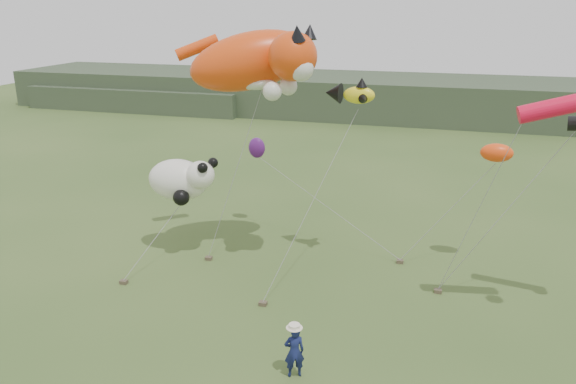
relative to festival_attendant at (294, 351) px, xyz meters
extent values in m
plane|color=#385123|center=(0.17, 0.90, -0.90)|extent=(120.00, 120.00, 0.00)
cube|color=#2D3D28|center=(0.17, 45.90, 1.10)|extent=(90.00, 12.00, 4.00)
cube|color=#2D3D28|center=(-29.83, 42.90, 0.35)|extent=(25.00, 8.00, 2.50)
imported|color=#141B4B|center=(0.00, 0.00, 0.00)|extent=(0.78, 0.67, 1.80)
cube|color=brown|center=(-6.15, 7.22, -0.82)|extent=(0.31, 0.25, 0.16)
cube|color=brown|center=(-2.38, 3.94, -0.82)|extent=(0.31, 0.25, 0.16)
cube|color=brown|center=(4.29, 6.93, -0.82)|extent=(0.31, 0.25, 0.16)
cube|color=brown|center=(-8.69, 4.03, -0.82)|extent=(0.31, 0.25, 0.16)
cube|color=brown|center=(2.51, 9.34, -0.82)|extent=(0.31, 0.25, 0.16)
ellipsoid|color=#E4420E|center=(-4.38, 8.62, 8.15)|extent=(6.20, 4.57, 3.49)
sphere|color=#E4420E|center=(-2.17, 7.51, 8.49)|extent=(1.99, 1.99, 1.99)
cone|color=black|center=(-1.83, 6.96, 9.43)|extent=(0.62, 0.76, 0.75)
cone|color=black|center=(-1.61, 8.06, 9.43)|extent=(0.62, 0.72, 0.71)
sphere|color=silver|center=(-1.72, 7.18, 8.04)|extent=(1.00, 1.00, 1.00)
ellipsoid|color=silver|center=(-4.16, 8.28, 7.27)|extent=(1.95, 0.97, 0.61)
sphere|color=silver|center=(-2.83, 6.85, 7.16)|extent=(0.77, 0.77, 0.77)
sphere|color=silver|center=(-2.61, 8.39, 7.16)|extent=(0.77, 0.77, 0.77)
cylinder|color=#E4420E|center=(-7.25, 9.50, 8.60)|extent=(2.06, 1.51, 1.20)
ellipsoid|color=yellow|center=(0.39, 8.72, 6.86)|extent=(1.44, 0.72, 0.77)
cone|color=black|center=(-0.78, 9.02, 6.86)|extent=(0.77, 0.94, 0.88)
cone|color=black|center=(0.48, 8.72, 7.40)|extent=(0.49, 0.49, 0.39)
cone|color=black|center=(0.68, 8.24, 6.76)|extent=(0.52, 0.54, 0.39)
cone|color=black|center=(0.68, 9.21, 6.76)|extent=(0.52, 0.54, 0.39)
cylinder|color=red|center=(7.90, 5.55, 7.35)|extent=(3.35, 0.91, 1.45)
ellipsoid|color=white|center=(-7.82, 7.90, 2.69)|extent=(2.91, 1.94, 1.94)
sphere|color=white|center=(-6.52, 7.58, 3.12)|extent=(1.29, 1.29, 1.29)
sphere|color=black|center=(-6.20, 7.15, 3.61)|extent=(0.47, 0.47, 0.47)
sphere|color=black|center=(-6.09, 8.07, 3.61)|extent=(0.47, 0.47, 0.47)
sphere|color=black|center=(-7.28, 7.04, 2.15)|extent=(0.75, 0.75, 0.75)
sphere|color=black|center=(-8.68, 8.23, 2.26)|extent=(0.75, 0.75, 0.75)
ellipsoid|color=#F8440F|center=(6.21, 10.29, 4.40)|extent=(1.38, 0.80, 0.80)
ellipsoid|color=#501669|center=(-5.35, 12.04, 3.40)|extent=(0.88, 0.59, 1.08)
camera|label=1|loc=(4.02, -14.74, 10.48)|focal=35.00mm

